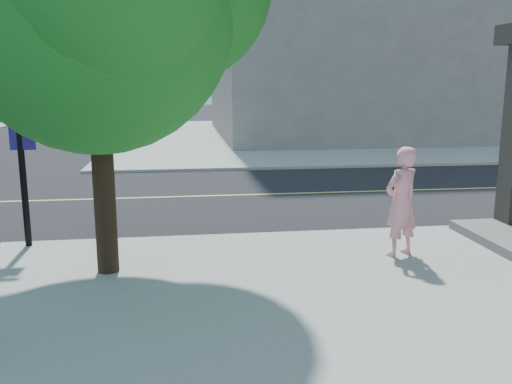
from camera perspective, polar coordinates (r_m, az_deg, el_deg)
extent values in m
plane|color=black|center=(11.87, -20.33, -5.31)|extent=(140.00, 140.00, 0.00)
cube|color=black|center=(16.16, -17.01, -0.74)|extent=(140.00, 9.00, 0.01)
cube|color=#97978F|center=(34.54, 10.57, 5.90)|extent=(29.00, 25.00, 0.12)
cube|color=slate|center=(35.23, 11.55, 17.47)|extent=(18.00, 16.00, 14.00)
imported|color=pink|center=(10.28, 14.91, -1.00)|extent=(0.87, 0.75, 2.02)
cylinder|color=black|center=(9.28, -15.69, 2.63)|extent=(0.36, 0.36, 3.60)
sphere|color=#1D7322|center=(9.24, -16.53, 17.51)|extent=(4.40, 4.40, 4.40)
cylinder|color=black|center=(11.26, -23.45, 5.50)|extent=(0.12, 0.12, 4.35)
cube|color=white|center=(11.20, -23.44, 8.13)|extent=(0.57, 0.04, 0.21)
cube|color=navy|center=(11.23, -23.23, 5.50)|extent=(0.47, 0.04, 0.57)
imported|color=black|center=(11.23, -24.00, 12.33)|extent=(0.17, 0.21, 1.03)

